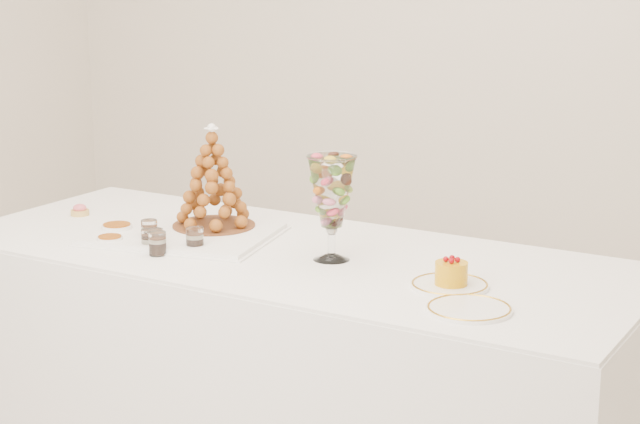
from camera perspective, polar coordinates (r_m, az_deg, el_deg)
The scene contains 15 objects.
buffet_table at distance 3.38m, azimuth -1.68°, elevation -8.84°, with size 2.22×0.99×0.83m.
lace_tray at distance 3.43m, azimuth -7.33°, elevation -1.19°, with size 0.55×0.42×0.02m, color white.
macaron_vase at distance 3.11m, azimuth 0.63°, elevation 1.02°, with size 0.14×0.14×0.31m.
cake_plate at distance 2.92m, azimuth 6.93°, elevation -3.91°, with size 0.21×0.21×0.01m, color white.
spare_plate at distance 2.74m, azimuth 7.96°, elevation -5.15°, with size 0.22×0.22×0.01m, color white.
pink_tart at distance 3.78m, azimuth -12.69°, elevation 0.08°, with size 0.06×0.06×0.04m.
verrine_a at distance 3.39m, azimuth -9.09°, elevation -0.99°, with size 0.05×0.05×0.07m, color white.
verrine_b at distance 3.30m, azimuth -8.76°, elevation -1.43°, with size 0.05×0.05×0.06m, color white.
verrine_c at distance 3.26m, azimuth -6.69°, elevation -1.46°, with size 0.05×0.05×0.07m, color white.
verrine_d at distance 3.30m, azimuth -9.11°, elevation -1.45°, with size 0.05×0.05×0.06m, color white.
verrine_e at distance 3.23m, azimuth -8.66°, elevation -1.67°, with size 0.05×0.05×0.07m, color white.
ramekin_back at distance 3.50m, azimuth -10.78°, elevation -0.93°, with size 0.10×0.10×0.03m, color white.
ramekin_front at distance 3.37m, azimuth -11.14°, elevation -1.53°, with size 0.08×0.08×0.03m, color white.
croquembouche at distance 3.45m, azimuth -5.74°, elevation 1.88°, with size 0.27×0.27×0.33m.
mousse_cake at distance 2.90m, azimuth 7.02°, elevation -3.24°, with size 0.09×0.09×0.08m.
Camera 1 is at (1.53, -2.62, 1.70)m, focal length 60.00 mm.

